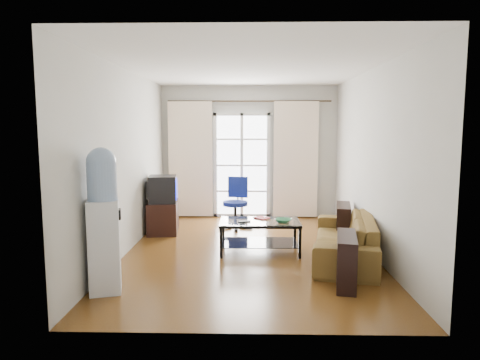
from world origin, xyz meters
name	(u,v)px	position (x,y,z in m)	size (l,w,h in m)	color
floor	(248,251)	(0.00, 0.00, 0.00)	(5.20, 5.20, 0.00)	brown
ceiling	(249,67)	(0.00, 0.00, 2.70)	(5.20, 5.20, 0.00)	white
wall_back	(249,152)	(0.00, 2.60, 1.35)	(3.60, 0.02, 2.70)	beige
wall_front	(247,185)	(0.00, -2.60, 1.35)	(3.60, 0.02, 2.70)	beige
wall_left	(127,161)	(-1.80, 0.00, 1.35)	(0.02, 5.20, 2.70)	beige
wall_right	(372,162)	(1.80, 0.00, 1.35)	(0.02, 5.20, 2.70)	beige
french_door	(242,165)	(-0.15, 2.54, 1.07)	(1.16, 0.06, 2.15)	white
curtain_rod	(249,101)	(0.00, 2.50, 2.38)	(0.04, 0.04, 3.30)	#4C3F2D
curtain_left	(191,159)	(-1.20, 2.48, 1.20)	(0.90, 0.07, 2.35)	#FFE9CD
curtain_right	(296,160)	(0.95, 2.48, 1.20)	(0.90, 0.07, 2.35)	#FFE9CD
radiator	(288,202)	(0.80, 2.50, 0.33)	(0.64, 0.12, 0.64)	#9E9DA0
sofa	(344,238)	(1.36, -0.32, 0.30)	(1.18, 2.17, 0.60)	olive
coffee_table	(260,232)	(0.17, -0.04, 0.31)	(1.18, 0.69, 0.48)	silver
bowl	(283,221)	(0.51, -0.16, 0.50)	(0.30, 0.30, 0.06)	#2D7C3E
book	(258,219)	(0.14, 0.06, 0.49)	(0.26, 0.27, 0.02)	#AC151F
remote	(244,222)	(-0.06, -0.15, 0.49)	(0.18, 0.05, 0.02)	black
tv_stand	(163,217)	(-1.52, 1.16, 0.28)	(0.50, 0.76, 0.55)	black
crt_tv	(162,189)	(-1.52, 1.08, 0.79)	(0.56, 0.56, 0.46)	black
task_chair	(236,213)	(-0.24, 1.53, 0.28)	(0.76, 0.76, 0.94)	black
water_cooler	(103,218)	(-1.60, -1.64, 0.85)	(0.41, 0.41, 1.63)	silver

